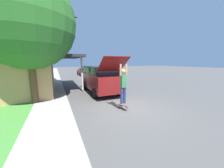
{
  "coord_description": "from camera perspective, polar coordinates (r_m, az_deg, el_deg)",
  "views": [
    {
      "loc": [
        -3.28,
        -5.41,
        2.4
      ],
      "look_at": [
        -0.15,
        1.49,
        1.06
      ],
      "focal_mm": 20.0,
      "sensor_mm": 36.0,
      "label": 1
    }
  ],
  "objects": [
    {
      "name": "lawn_tree_far",
      "position": [
        15.7,
        -30.36,
        20.82
      ],
      "size": [
        3.22,
        3.22,
        7.29
      ],
      "color": "brown",
      "rests_on": "lawn"
    },
    {
      "name": "lawn_tree_near",
      "position": [
        8.51,
        -34.48,
        22.45
      ],
      "size": [
        5.01,
        5.01,
        6.91
      ],
      "color": "brown",
      "rests_on": "lawn"
    },
    {
      "name": "suv_parked",
      "position": [
        9.91,
        -5.58,
        2.66
      ],
      "size": [
        2.03,
        5.54,
        2.73
      ],
      "color": "maroon",
      "rests_on": "ground_plane"
    },
    {
      "name": "sidewalk",
      "position": [
        11.65,
        -25.46,
        -2.62
      ],
      "size": [
        1.8,
        80.0,
        0.1
      ],
      "color": "#ADA89E",
      "rests_on": "ground_plane"
    },
    {
      "name": "ground_plane",
      "position": [
        6.77,
        6.53,
        -10.86
      ],
      "size": [
        120.0,
        120.0,
        0.0
      ],
      "primitive_type": "plane",
      "color": "#54514F"
    },
    {
      "name": "skateboard",
      "position": [
        6.54,
        5.05,
        -10.06
      ],
      "size": [
        0.27,
        0.76,
        0.28
      ],
      "color": "#B73D23",
      "rests_on": "ground_plane"
    },
    {
      "name": "car_down_street",
      "position": [
        23.99,
        -12.83,
        5.51
      ],
      "size": [
        1.97,
        4.26,
        1.3
      ],
      "color": "maroon",
      "rests_on": "ground_plane"
    },
    {
      "name": "skateboarder",
      "position": [
        6.19,
        5.19,
        0.24
      ],
      "size": [
        0.41,
        0.23,
        1.98
      ],
      "color": "navy",
      "rests_on": "ground_plane"
    }
  ]
}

